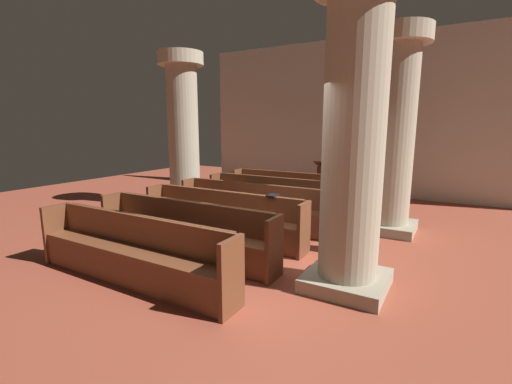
% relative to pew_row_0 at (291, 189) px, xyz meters
% --- Properties ---
extents(ground_plane, '(19.20, 19.20, 0.00)m').
position_rel_pew_row_0_xyz_m(ground_plane, '(1.02, -3.45, -0.47)').
color(ground_plane, '#9E4733').
extents(back_wall, '(10.00, 0.16, 4.50)m').
position_rel_pew_row_0_xyz_m(back_wall, '(1.02, 2.63, 1.78)').
color(back_wall, beige).
rests_on(back_wall, ground).
extents(pew_row_0, '(3.23, 0.46, 0.86)m').
position_rel_pew_row_0_xyz_m(pew_row_0, '(0.00, 0.00, 0.00)').
color(pew_row_0, brown).
rests_on(pew_row_0, ground).
extents(pew_row_1, '(3.23, 0.46, 0.86)m').
position_rel_pew_row_0_xyz_m(pew_row_1, '(0.00, -1.01, 0.00)').
color(pew_row_1, brown).
rests_on(pew_row_1, ground).
extents(pew_row_2, '(3.23, 0.47, 0.86)m').
position_rel_pew_row_0_xyz_m(pew_row_2, '(0.00, -2.01, 0.00)').
color(pew_row_2, brown).
rests_on(pew_row_2, ground).
extents(pew_row_3, '(3.23, 0.46, 0.86)m').
position_rel_pew_row_0_xyz_m(pew_row_3, '(0.00, -3.02, 0.00)').
color(pew_row_3, brown).
rests_on(pew_row_3, ground).
extents(pew_row_4, '(3.23, 0.46, 0.86)m').
position_rel_pew_row_0_xyz_m(pew_row_4, '(0.00, -4.02, 0.00)').
color(pew_row_4, brown).
rests_on(pew_row_4, ground).
extents(pew_row_5, '(3.23, 0.47, 0.86)m').
position_rel_pew_row_0_xyz_m(pew_row_5, '(0.00, -5.03, 0.00)').
color(pew_row_5, brown).
rests_on(pew_row_5, ground).
extents(pillar_aisle_side, '(1.09, 1.09, 3.76)m').
position_rel_pew_row_0_xyz_m(pillar_aisle_side, '(2.48, -0.95, 1.48)').
color(pillar_aisle_side, '#9F967E').
rests_on(pillar_aisle_side, ground).
extents(pillar_far_side, '(1.09, 1.09, 3.76)m').
position_rel_pew_row_0_xyz_m(pillar_far_side, '(-2.43, -1.20, 1.48)').
color(pillar_far_side, '#9F967E').
rests_on(pillar_far_side, ground).
extents(pillar_aisle_rear, '(1.06, 1.06, 3.76)m').
position_rel_pew_row_0_xyz_m(pillar_aisle_rear, '(2.48, -3.78, 1.48)').
color(pillar_aisle_rear, '#9F967E').
rests_on(pillar_aisle_rear, ground).
extents(lectern, '(0.48, 0.45, 1.08)m').
position_rel_pew_row_0_xyz_m(lectern, '(0.41, 1.20, -0.01)').
color(lectern, '#411E13').
rests_on(lectern, ground).
extents(hymn_book, '(0.16, 0.21, 0.03)m').
position_rel_pew_row_0_xyz_m(hymn_book, '(0.93, -2.82, 0.41)').
color(hymn_book, black).
rests_on(hymn_book, pew_row_3).
extents(kneeler_box_navy, '(0.36, 0.27, 0.27)m').
position_rel_pew_row_0_xyz_m(kneeler_box_navy, '(1.94, -2.58, -0.33)').
color(kneeler_box_navy, navy).
rests_on(kneeler_box_navy, ground).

